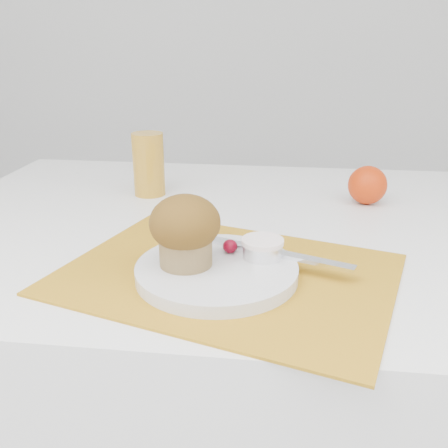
# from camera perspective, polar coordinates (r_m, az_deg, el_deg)

# --- Properties ---
(table) EXTENTS (1.20, 0.80, 0.75)m
(table) POSITION_cam_1_polar(r_m,az_deg,el_deg) (1.08, 3.07, -18.78)
(table) COLOR white
(table) RESTS_ON ground
(placemat) EXTENTS (0.52, 0.44, 0.00)m
(placemat) POSITION_cam_1_polar(r_m,az_deg,el_deg) (0.69, 0.34, -5.71)
(placemat) COLOR #BC821A
(placemat) RESTS_ON table
(plate) EXTENTS (0.25, 0.25, 0.02)m
(plate) POSITION_cam_1_polar(r_m,az_deg,el_deg) (0.68, -0.84, -5.37)
(plate) COLOR silver
(plate) RESTS_ON placemat
(ramekin) EXTENTS (0.06, 0.06, 0.02)m
(ramekin) POSITION_cam_1_polar(r_m,az_deg,el_deg) (0.69, 4.41, -2.92)
(ramekin) COLOR white
(ramekin) RESTS_ON plate
(cream) EXTENTS (0.06, 0.06, 0.01)m
(cream) POSITION_cam_1_polar(r_m,az_deg,el_deg) (0.69, 4.44, -2.00)
(cream) COLOR white
(cream) RESTS_ON ramekin
(raspberry_near) EXTENTS (0.02, 0.02, 0.02)m
(raspberry_near) POSITION_cam_1_polar(r_m,az_deg,el_deg) (0.71, 0.69, -2.55)
(raspberry_near) COLOR #560210
(raspberry_near) RESTS_ON plate
(raspberry_far) EXTENTS (0.02, 0.02, 0.02)m
(raspberry_far) POSITION_cam_1_polar(r_m,az_deg,el_deg) (0.70, 3.09, -2.84)
(raspberry_far) COLOR #52020C
(raspberry_far) RESTS_ON plate
(butter_knife) EXTENTS (0.20, 0.09, 0.01)m
(butter_knife) POSITION_cam_1_polar(r_m,az_deg,el_deg) (0.70, 6.44, -3.39)
(butter_knife) COLOR silver
(butter_knife) RESTS_ON plate
(orange) EXTENTS (0.07, 0.07, 0.07)m
(orange) POSITION_cam_1_polar(r_m,az_deg,el_deg) (1.01, 16.07, 4.30)
(orange) COLOR red
(orange) RESTS_ON table
(juice_glass) EXTENTS (0.08, 0.08, 0.13)m
(juice_glass) POSITION_cam_1_polar(r_m,az_deg,el_deg) (1.03, -8.61, 6.76)
(juice_glass) COLOR gold
(juice_glass) RESTS_ON table
(muffin) EXTENTS (0.09, 0.09, 0.10)m
(muffin) POSITION_cam_1_polar(r_m,az_deg,el_deg) (0.66, -4.46, -0.59)
(muffin) COLOR olive
(muffin) RESTS_ON plate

